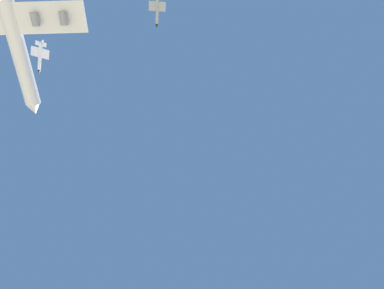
% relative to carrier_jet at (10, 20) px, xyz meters
% --- Properties ---
extents(carrier_jet, '(76.34, 60.90, 18.20)m').
position_rel_carrier_jet_xyz_m(carrier_jet, '(0.00, 0.00, 0.00)').
color(carrier_jet, white).
extents(chase_jet_lead, '(15.33, 8.69, 4.00)m').
position_rel_carrier_jet_xyz_m(chase_jet_lead, '(-12.92, -52.99, 34.26)').
color(chase_jet_lead, '#999EA3').
extents(chase_jet_left_wing, '(15.20, 8.02, 4.00)m').
position_rel_carrier_jet_xyz_m(chase_jet_left_wing, '(16.90, -7.19, 14.35)').
color(chase_jet_left_wing, silver).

